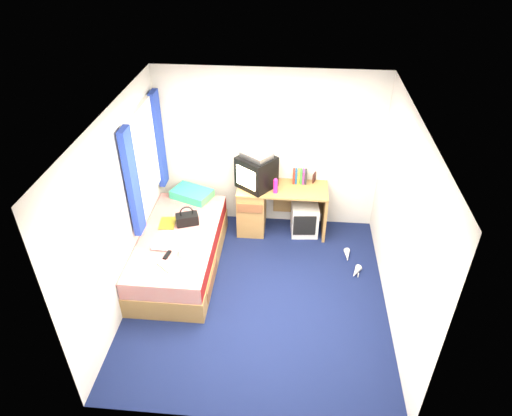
# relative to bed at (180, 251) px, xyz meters

# --- Properties ---
(ground) EXTENTS (3.40, 3.40, 0.00)m
(ground) POSITION_rel_bed_xyz_m (1.10, -0.47, -0.27)
(ground) COLOR #0C1438
(ground) RESTS_ON ground
(room_shell) EXTENTS (3.40, 3.40, 3.40)m
(room_shell) POSITION_rel_bed_xyz_m (1.10, -0.47, 1.18)
(room_shell) COLOR white
(room_shell) RESTS_ON ground
(bed) EXTENTS (1.01, 2.00, 0.54)m
(bed) POSITION_rel_bed_xyz_m (0.00, 0.00, 0.00)
(bed) COLOR #A47C44
(bed) RESTS_ON ground
(pillow) EXTENTS (0.66, 0.54, 0.12)m
(pillow) POSITION_rel_bed_xyz_m (-0.00, 0.91, 0.33)
(pillow) COLOR #1C8BB9
(pillow) RESTS_ON bed
(desk) EXTENTS (1.30, 0.55, 0.75)m
(desk) POSITION_rel_bed_xyz_m (1.05, 0.97, 0.14)
(desk) COLOR #A47C44
(desk) RESTS_ON ground
(storage_cube) EXTENTS (0.42, 0.42, 0.48)m
(storage_cube) POSITION_rel_bed_xyz_m (1.67, 0.93, -0.03)
(storage_cube) COLOR silver
(storage_cube) RESTS_ON ground
(crt_tv) EXTENTS (0.63, 0.63, 0.46)m
(crt_tv) POSITION_rel_bed_xyz_m (0.95, 0.97, 0.71)
(crt_tv) COLOR black
(crt_tv) RESTS_ON desk
(vcr) EXTENTS (0.48, 0.46, 0.08)m
(vcr) POSITION_rel_bed_xyz_m (0.95, 0.97, 0.98)
(vcr) COLOR #B5B6B7
(vcr) RESTS_ON crt_tv
(book_row) EXTENTS (0.20, 0.13, 0.20)m
(book_row) POSITION_rel_bed_xyz_m (1.57, 1.13, 0.58)
(book_row) COLOR maroon
(book_row) RESTS_ON desk
(picture_frame) EXTENTS (0.06, 0.12, 0.14)m
(picture_frame) POSITION_rel_bed_xyz_m (1.78, 1.17, 0.55)
(picture_frame) COLOR black
(picture_frame) RESTS_ON desk
(pink_water_bottle) EXTENTS (0.07, 0.07, 0.20)m
(pink_water_bottle) POSITION_rel_bed_xyz_m (1.23, 0.82, 0.58)
(pink_water_bottle) COLOR #D91E83
(pink_water_bottle) RESTS_ON desk
(aerosol_can) EXTENTS (0.07, 0.07, 0.20)m
(aerosol_can) POSITION_rel_bed_xyz_m (1.18, 1.05, 0.58)
(aerosol_can) COLOR silver
(aerosol_can) RESTS_ON desk
(handbag) EXTENTS (0.33, 0.26, 0.28)m
(handbag) POSITION_rel_bed_xyz_m (0.07, 0.25, 0.35)
(handbag) COLOR black
(handbag) RESTS_ON bed
(towel) EXTENTS (0.32, 0.28, 0.10)m
(towel) POSITION_rel_bed_xyz_m (0.28, -0.34, 0.32)
(towel) COLOR silver
(towel) RESTS_ON bed
(magazine) EXTENTS (0.23, 0.30, 0.01)m
(magazine) POSITION_rel_bed_xyz_m (-0.20, 0.23, 0.28)
(magazine) COLOR yellow
(magazine) RESTS_ON bed
(water_bottle) EXTENTS (0.20, 0.08, 0.07)m
(water_bottle) POSITION_rel_bed_xyz_m (-0.16, -0.33, 0.31)
(water_bottle) COLOR white
(water_bottle) RESTS_ON bed
(colour_swatch_fan) EXTENTS (0.21, 0.19, 0.01)m
(colour_swatch_fan) POSITION_rel_bed_xyz_m (-0.02, -0.65, 0.28)
(colour_swatch_fan) COLOR gold
(colour_swatch_fan) RESTS_ON bed
(remote_control) EXTENTS (0.08, 0.17, 0.02)m
(remote_control) POSITION_rel_bed_xyz_m (-0.04, -0.43, 0.28)
(remote_control) COLOR black
(remote_control) RESTS_ON bed
(window_assembly) EXTENTS (0.11, 1.42, 1.40)m
(window_assembly) POSITION_rel_bed_xyz_m (-0.45, 0.43, 1.15)
(window_assembly) COLOR silver
(window_assembly) RESTS_ON room_shell
(white_heels) EXTENTS (0.23, 0.57, 0.09)m
(white_heels) POSITION_rel_bed_xyz_m (2.33, 0.21, -0.23)
(white_heels) COLOR silver
(white_heels) RESTS_ON ground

